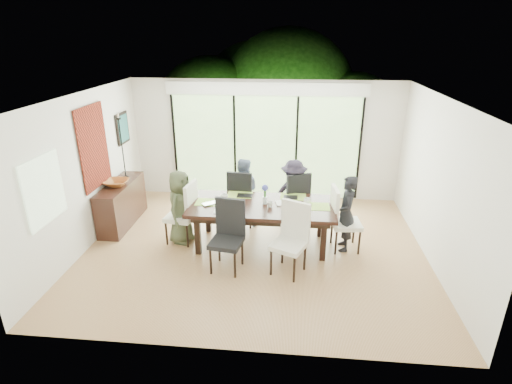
# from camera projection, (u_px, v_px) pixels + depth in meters

# --- Properties ---
(floor) EXTENTS (6.00, 5.00, 0.01)m
(floor) POSITION_uv_depth(u_px,v_px,m) (255.00, 248.00, 7.22)
(floor) COLOR #8E5E39
(floor) RESTS_ON ground
(ceiling) EXTENTS (6.00, 5.00, 0.01)m
(ceiling) POSITION_uv_depth(u_px,v_px,m) (254.00, 97.00, 6.21)
(ceiling) COLOR white
(ceiling) RESTS_ON wall_back
(wall_back) EXTENTS (6.00, 0.02, 2.70)m
(wall_back) POSITION_uv_depth(u_px,v_px,m) (266.00, 140.00, 9.03)
(wall_back) COLOR silver
(wall_back) RESTS_ON floor
(wall_front) EXTENTS (6.00, 0.02, 2.70)m
(wall_front) POSITION_uv_depth(u_px,v_px,m) (232.00, 256.00, 4.40)
(wall_front) COLOR white
(wall_front) RESTS_ON floor
(wall_left) EXTENTS (0.02, 5.00, 2.70)m
(wall_left) POSITION_uv_depth(u_px,v_px,m) (84.00, 173.00, 6.99)
(wall_left) COLOR beige
(wall_left) RESTS_ON floor
(wall_right) EXTENTS (0.02, 5.00, 2.70)m
(wall_right) POSITION_uv_depth(u_px,v_px,m) (440.00, 184.00, 6.45)
(wall_right) COLOR silver
(wall_right) RESTS_ON floor
(glass_doors) EXTENTS (4.20, 0.02, 2.30)m
(glass_doors) POSITION_uv_depth(u_px,v_px,m) (265.00, 147.00, 9.05)
(glass_doors) COLOR #598C3F
(glass_doors) RESTS_ON wall_back
(blinds_header) EXTENTS (4.40, 0.06, 0.28)m
(blinds_header) POSITION_uv_depth(u_px,v_px,m) (266.00, 89.00, 8.55)
(blinds_header) COLOR white
(blinds_header) RESTS_ON wall_back
(mullion_a) EXTENTS (0.05, 0.04, 2.30)m
(mullion_a) POSITION_uv_depth(u_px,v_px,m) (175.00, 145.00, 9.23)
(mullion_a) COLOR black
(mullion_a) RESTS_ON wall_back
(mullion_b) EXTENTS (0.05, 0.04, 2.30)m
(mullion_b) POSITION_uv_depth(u_px,v_px,m) (235.00, 147.00, 9.10)
(mullion_b) COLOR black
(mullion_b) RESTS_ON wall_back
(mullion_c) EXTENTS (0.05, 0.04, 2.30)m
(mullion_c) POSITION_uv_depth(u_px,v_px,m) (296.00, 148.00, 8.98)
(mullion_c) COLOR black
(mullion_c) RESTS_ON wall_back
(mullion_d) EXTENTS (0.05, 0.04, 2.30)m
(mullion_d) POSITION_uv_depth(u_px,v_px,m) (360.00, 150.00, 8.85)
(mullion_d) COLOR black
(mullion_d) RESTS_ON wall_back
(side_window) EXTENTS (0.02, 0.90, 1.00)m
(side_window) POSITION_uv_depth(u_px,v_px,m) (44.00, 190.00, 5.82)
(side_window) COLOR #8CAD7F
(side_window) RESTS_ON wall_left
(deck) EXTENTS (6.00, 1.80, 0.10)m
(deck) POSITION_uv_depth(u_px,v_px,m) (268.00, 184.00, 10.38)
(deck) COLOR brown
(deck) RESTS_ON ground
(rail_top) EXTENTS (6.00, 0.08, 0.06)m
(rail_top) POSITION_uv_depth(u_px,v_px,m) (270.00, 153.00, 10.89)
(rail_top) COLOR brown
(rail_top) RESTS_ON deck
(foliage_left) EXTENTS (3.20, 3.20, 3.20)m
(foliage_left) POSITION_uv_depth(u_px,v_px,m) (211.00, 113.00, 11.64)
(foliage_left) COLOR #14380F
(foliage_left) RESTS_ON ground
(foliage_mid) EXTENTS (4.00, 4.00, 4.00)m
(foliage_mid) POSITION_uv_depth(u_px,v_px,m) (287.00, 98.00, 11.86)
(foliage_mid) COLOR #14380F
(foliage_mid) RESTS_ON ground
(foliage_right) EXTENTS (2.80, 2.80, 2.80)m
(foliage_right) POSITION_uv_depth(u_px,v_px,m) (350.00, 123.00, 11.17)
(foliage_right) COLOR #14380F
(foliage_right) RESTS_ON ground
(foliage_far) EXTENTS (3.60, 3.60, 3.60)m
(foliage_far) POSITION_uv_depth(u_px,v_px,m) (256.00, 100.00, 12.67)
(foliage_far) COLOR #14380F
(foliage_far) RESTS_ON ground
(table_top) EXTENTS (2.57, 1.18, 0.06)m
(table_top) POSITION_uv_depth(u_px,v_px,m) (262.00, 206.00, 7.07)
(table_top) COLOR black
(table_top) RESTS_ON floor
(table_apron) EXTENTS (2.36, 0.96, 0.11)m
(table_apron) POSITION_uv_depth(u_px,v_px,m) (262.00, 211.00, 7.11)
(table_apron) COLOR black
(table_apron) RESTS_ON floor
(table_leg_fl) EXTENTS (0.10, 0.10, 0.74)m
(table_leg_fl) POSITION_uv_depth(u_px,v_px,m) (198.00, 235.00, 6.92)
(table_leg_fl) COLOR black
(table_leg_fl) RESTS_ON floor
(table_leg_fr) EXTENTS (0.10, 0.10, 0.74)m
(table_leg_fr) POSITION_uv_depth(u_px,v_px,m) (323.00, 241.00, 6.73)
(table_leg_fr) COLOR black
(table_leg_fr) RESTS_ON floor
(table_leg_bl) EXTENTS (0.10, 0.10, 0.74)m
(table_leg_bl) POSITION_uv_depth(u_px,v_px,m) (208.00, 214.00, 7.72)
(table_leg_bl) COLOR black
(table_leg_bl) RESTS_ON floor
(table_leg_br) EXTENTS (0.10, 0.10, 0.74)m
(table_leg_br) POSITION_uv_depth(u_px,v_px,m) (321.00, 219.00, 7.52)
(table_leg_br) COLOR black
(table_leg_br) RESTS_ON floor
(chair_left_end) EXTENTS (0.56, 0.56, 1.18)m
(chair_left_end) POSITION_uv_depth(u_px,v_px,m) (180.00, 212.00, 7.27)
(chair_left_end) COLOR white
(chair_left_end) RESTS_ON floor
(chair_right_end) EXTENTS (0.54, 0.54, 1.18)m
(chair_right_end) POSITION_uv_depth(u_px,v_px,m) (347.00, 219.00, 7.01)
(chair_right_end) COLOR white
(chair_right_end) RESTS_ON floor
(chair_far_left) EXTENTS (0.56, 0.56, 1.18)m
(chair_far_left) POSITION_uv_depth(u_px,v_px,m) (243.00, 196.00, 7.96)
(chair_far_left) COLOR black
(chair_far_left) RESTS_ON floor
(chair_far_right) EXTENTS (0.65, 0.65, 1.18)m
(chair_far_right) POSITION_uv_depth(u_px,v_px,m) (293.00, 198.00, 7.87)
(chair_far_right) COLOR black
(chair_far_right) RESTS_ON floor
(chair_near_left) EXTENTS (0.56, 0.56, 1.18)m
(chair_near_left) POSITION_uv_depth(u_px,v_px,m) (226.00, 237.00, 6.38)
(chair_near_left) COLOR black
(chair_near_left) RESTS_ON floor
(chair_near_right) EXTENTS (0.65, 0.65, 1.18)m
(chair_near_right) POSITION_uv_depth(u_px,v_px,m) (289.00, 240.00, 6.29)
(chair_near_right) COLOR white
(chair_near_right) RESTS_ON floor
(person_left_end) EXTENTS (0.54, 0.72, 1.38)m
(person_left_end) POSITION_uv_depth(u_px,v_px,m) (181.00, 207.00, 7.23)
(person_left_end) COLOR #454E34
(person_left_end) RESTS_ON floor
(person_right_end) EXTENTS (0.43, 0.66, 1.38)m
(person_right_end) POSITION_uv_depth(u_px,v_px,m) (346.00, 214.00, 6.97)
(person_right_end) COLOR black
(person_right_end) RESTS_ON floor
(person_far_left) EXTENTS (0.66, 0.44, 1.38)m
(person_far_left) POSITION_uv_depth(u_px,v_px,m) (243.00, 192.00, 7.91)
(person_far_left) COLOR slate
(person_far_left) RESTS_ON floor
(person_far_right) EXTENTS (0.65, 0.42, 1.38)m
(person_far_right) POSITION_uv_depth(u_px,v_px,m) (293.00, 194.00, 7.82)
(person_far_right) COLOR black
(person_far_right) RESTS_ON floor
(placemat_left) EXTENTS (0.47, 0.34, 0.01)m
(placemat_left) POSITION_uv_depth(u_px,v_px,m) (209.00, 202.00, 7.14)
(placemat_left) COLOR #8BBA42
(placemat_left) RESTS_ON table_top
(placemat_right) EXTENTS (0.47, 0.34, 0.01)m
(placemat_right) POSITION_uv_depth(u_px,v_px,m) (316.00, 206.00, 6.97)
(placemat_right) COLOR #8FBE44
(placemat_right) RESTS_ON table_top
(placemat_far_l) EXTENTS (0.47, 0.34, 0.01)m
(placemat_far_l) POSITION_uv_depth(u_px,v_px,m) (240.00, 195.00, 7.47)
(placemat_far_l) COLOR #94B741
(placemat_far_l) RESTS_ON table_top
(placemat_far_r) EXTENTS (0.47, 0.34, 0.01)m
(placemat_far_r) POSITION_uv_depth(u_px,v_px,m) (293.00, 197.00, 7.38)
(placemat_far_r) COLOR #83A73B
(placemat_far_r) RESTS_ON table_top
(placemat_paper) EXTENTS (0.47, 0.34, 0.01)m
(placemat_paper) POSITION_uv_depth(u_px,v_px,m) (228.00, 210.00, 6.83)
(placemat_paper) COLOR white
(placemat_paper) RESTS_ON table_top
(tablet_far_l) EXTENTS (0.28, 0.19, 0.01)m
(tablet_far_l) POSITION_uv_depth(u_px,v_px,m) (245.00, 195.00, 7.41)
(tablet_far_l) COLOR black
(tablet_far_l) RESTS_ON table_top
(tablet_far_r) EXTENTS (0.26, 0.18, 0.01)m
(tablet_far_r) POSITION_uv_depth(u_px,v_px,m) (290.00, 197.00, 7.33)
(tablet_far_r) COLOR black
(tablet_far_r) RESTS_ON table_top
(papers) EXTENTS (0.32, 0.24, 0.00)m
(papers) POSITION_uv_depth(u_px,v_px,m) (302.00, 207.00, 6.95)
(papers) COLOR white
(papers) RESTS_ON table_top
(platter_base) EXTENTS (0.28, 0.28, 0.03)m
(platter_base) POSITION_uv_depth(u_px,v_px,m) (228.00, 209.00, 6.82)
(platter_base) COLOR white
(platter_base) RESTS_ON table_top
(platter_snacks) EXTENTS (0.21, 0.21, 0.01)m
(platter_snacks) POSITION_uv_depth(u_px,v_px,m) (228.00, 208.00, 6.82)
(platter_snacks) COLOR #BE7016
(platter_snacks) RESTS_ON table_top
(vase) EXTENTS (0.09, 0.09, 0.13)m
(vase) POSITION_uv_depth(u_px,v_px,m) (265.00, 200.00, 7.08)
(vase) COLOR silver
(vase) RESTS_ON table_top
(hyacinth_stems) EXTENTS (0.04, 0.04, 0.17)m
(hyacinth_stems) POSITION_uv_depth(u_px,v_px,m) (265.00, 193.00, 7.03)
(hyacinth_stems) COLOR #337226
(hyacinth_stems) RESTS_ON table_top
(hyacinth_blooms) EXTENTS (0.12, 0.12, 0.12)m
(hyacinth_blooms) POSITION_uv_depth(u_px,v_px,m) (265.00, 188.00, 6.99)
(hyacinth_blooms) COLOR #454CAE
(hyacinth_blooms) RESTS_ON table_top
(laptop) EXTENTS (0.42, 0.40, 0.03)m
(laptop) POSITION_uv_depth(u_px,v_px,m) (213.00, 204.00, 7.04)
(laptop) COLOR silver
(laptop) RESTS_ON table_top
(cup_a) EXTENTS (0.18, 0.18, 0.10)m
(cup_a) POSITION_uv_depth(u_px,v_px,m) (224.00, 197.00, 7.24)
(cup_a) COLOR white
(cup_a) RESTS_ON table_top
(cup_b) EXTENTS (0.15, 0.15, 0.10)m
(cup_b) POSITION_uv_depth(u_px,v_px,m) (270.00, 204.00, 6.93)
(cup_b) COLOR white
(cup_b) RESTS_ON table_top
(cup_c) EXTENTS (0.13, 0.13, 0.10)m
(cup_c) POSITION_uv_depth(u_px,v_px,m) (307.00, 201.00, 7.06)
(cup_c) COLOR white
(cup_c) RESTS_ON table_top
(book) EXTENTS (0.23, 0.27, 0.02)m
(book) POSITION_uv_depth(u_px,v_px,m) (276.00, 203.00, 7.08)
(book) COLOR white
(book) RESTS_ON table_top
(sideboard) EXTENTS (0.43, 1.53, 0.86)m
(sideboard) POSITION_uv_depth(u_px,v_px,m) (122.00, 204.00, 8.01)
(sideboard) COLOR black
(sideboard) RESTS_ON floor
(bowl) EXTENTS (0.46, 0.46, 0.11)m
(bowl) POSITION_uv_depth(u_px,v_px,m) (117.00, 183.00, 7.73)
(bowl) COLOR brown
(bowl) RESTS_ON sideboard
(candlestick_base) EXTENTS (0.10, 0.10, 0.04)m
(candlestick_base) POSITION_uv_depth(u_px,v_px,m) (126.00, 177.00, 8.16)
(candlestick_base) COLOR black
(candlestick_base) RESTS_ON sideboard
(candlestick_shaft) EXTENTS (0.02, 0.02, 1.20)m
(candlestick_shaft) POSITION_uv_depth(u_px,v_px,m) (122.00, 148.00, 7.93)
(candlestick_shaft) COLOR black
(candlestick_shaft) RESTS_ON sideboard
(candlestick_pan) EXTENTS (0.10, 0.10, 0.03)m
(candlestick_pan) POSITION_uv_depth(u_px,v_px,m) (118.00, 119.00, 7.71)
(candlestick_pan) COLOR black
(candlestick_pan) RESTS_ON sideboard
(candle) EXTENTS (0.03, 0.03, 0.10)m
(candle) POSITION_uv_depth(u_px,v_px,m) (118.00, 116.00, 7.69)
(candle) COLOR silver
(candle) RESTS_ON sideboard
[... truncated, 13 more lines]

